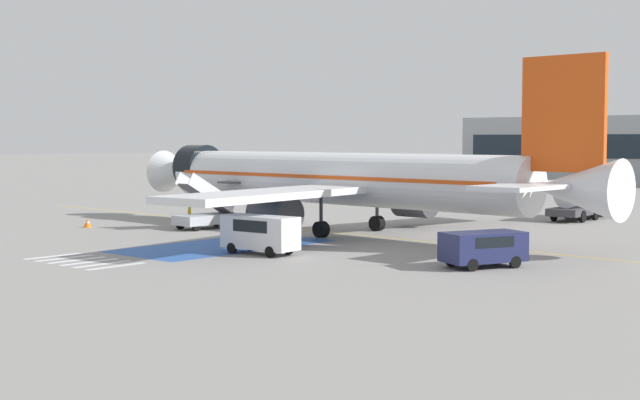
% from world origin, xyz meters
% --- Properties ---
extents(ground_plane, '(600.00, 600.00, 0.00)m').
position_xyz_m(ground_plane, '(0.00, 0.00, 0.00)').
color(ground_plane, gray).
extents(apron_leadline_yellow, '(75.54, 3.06, 0.01)m').
position_xyz_m(apron_leadline_yellow, '(1.18, 0.94, 0.00)').
color(apron_leadline_yellow, gold).
rests_on(apron_leadline_yellow, ground_plane).
extents(apron_stand_patch_blue, '(6.89, 13.81, 0.01)m').
position_xyz_m(apron_stand_patch_blue, '(1.18, -9.53, 0.00)').
color(apron_stand_patch_blue, '#2856A8').
rests_on(apron_stand_patch_blue, ground_plane).
extents(apron_walkway_bar_0, '(0.44, 3.60, 0.01)m').
position_xyz_m(apron_walkway_bar_0, '(-2.42, -19.28, 0.00)').
color(apron_walkway_bar_0, silver).
rests_on(apron_walkway_bar_0, ground_plane).
extents(apron_walkway_bar_1, '(0.44, 3.60, 0.01)m').
position_xyz_m(apron_walkway_bar_1, '(-1.22, -19.28, 0.00)').
color(apron_walkway_bar_1, silver).
rests_on(apron_walkway_bar_1, ground_plane).
extents(apron_walkway_bar_2, '(0.44, 3.60, 0.01)m').
position_xyz_m(apron_walkway_bar_2, '(-0.02, -19.28, 0.00)').
color(apron_walkway_bar_2, silver).
rests_on(apron_walkway_bar_2, ground_plane).
extents(apron_walkway_bar_3, '(0.44, 3.60, 0.01)m').
position_xyz_m(apron_walkway_bar_3, '(1.18, -19.28, 0.00)').
color(apron_walkway_bar_3, silver).
rests_on(apron_walkway_bar_3, ground_plane).
extents(apron_walkway_bar_4, '(0.44, 3.60, 0.01)m').
position_xyz_m(apron_walkway_bar_4, '(2.38, -19.28, 0.00)').
color(apron_walkway_bar_4, silver).
rests_on(apron_walkway_bar_4, ground_plane).
extents(apron_walkway_bar_5, '(0.44, 3.60, 0.01)m').
position_xyz_m(apron_walkway_bar_5, '(3.58, -19.28, 0.00)').
color(apron_walkway_bar_5, silver).
rests_on(apron_walkway_bar_5, ground_plane).
extents(airliner, '(41.21, 35.23, 11.35)m').
position_xyz_m(airliner, '(1.92, 0.91, 3.78)').
color(airliner, silver).
rests_on(airliner, ground_plane).
extents(boarding_stairs_forward, '(2.38, 5.30, 4.21)m').
position_xyz_m(boarding_stairs_forward, '(-7.66, -3.11, 1.02)').
color(boarding_stairs_forward, '#ADB2BA').
rests_on(boarding_stairs_forward, ground_plane).
extents(fuel_tanker, '(3.17, 10.88, 3.22)m').
position_xyz_m(fuel_tanker, '(9.77, 23.29, 1.61)').
color(fuel_tanker, '#38383D').
rests_on(fuel_tanker, ground_plane).
extents(service_van_0, '(4.76, 2.13, 2.21)m').
position_xyz_m(service_van_0, '(5.72, -10.85, 1.32)').
color(service_van_0, silver).
rests_on(service_van_0, ground_plane).
extents(service_van_1, '(3.63, 4.72, 1.84)m').
position_xyz_m(service_van_1, '(18.13, -6.97, 1.12)').
color(service_van_1, '#1E234C').
rests_on(service_van_1, ground_plane).
extents(ground_crew_0, '(0.49, 0.42, 1.75)m').
position_xyz_m(ground_crew_0, '(2.15, -5.60, 1.01)').
color(ground_crew_0, '#2D2D33').
rests_on(ground_crew_0, ground_plane).
extents(ground_crew_1, '(0.49, 0.43, 1.71)m').
position_xyz_m(ground_crew_1, '(-11.24, -1.76, 0.99)').
color(ground_crew_1, black).
rests_on(ground_crew_1, ground_plane).
extents(traffic_cone_0, '(0.58, 0.58, 0.64)m').
position_xyz_m(traffic_cone_0, '(0.81, -5.76, 0.32)').
color(traffic_cone_0, orange).
rests_on(traffic_cone_0, ground_plane).
extents(traffic_cone_1, '(0.62, 0.62, 0.69)m').
position_xyz_m(traffic_cone_1, '(-14.95, -8.51, 0.34)').
color(traffic_cone_1, orange).
rests_on(traffic_cone_1, ground_plane).
extents(traffic_cone_2, '(0.50, 0.50, 0.55)m').
position_xyz_m(traffic_cone_2, '(-1.16, -3.37, 0.28)').
color(traffic_cone_2, orange).
rests_on(traffic_cone_2, ground_plane).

